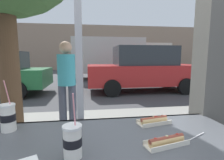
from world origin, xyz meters
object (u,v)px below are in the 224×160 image
Objects in this scene: hotdog_tray_near at (154,120)px; parked_car_red at (143,69)px; box_truck at (119,56)px; pedestrian at (67,80)px; soda_cup_left at (73,141)px; hotdog_tray_far at (167,141)px; soda_cup_right at (8,117)px.

parked_car_red reaches higher than hotdog_tray_near.
box_truck is 8.60m from pedestrian.
soda_cup_left is at bearing -82.33° from pedestrian.
box_truck reaches higher than hotdog_tray_far.
parked_car_red is (2.82, 5.80, -0.13)m from soda_cup_right.
parked_car_red reaches higher than soda_cup_left.
soda_cup_right reaches higher than hotdog_tray_near.
hotdog_tray_near is at bearing 32.35° from soda_cup_left.
parked_car_red is (1.84, 5.82, -0.06)m from hotdog_tray_near.
soda_cup_right is 0.98m from hotdog_tray_far.
pedestrian is (-2.70, -3.78, 0.09)m from parked_car_red.
soda_cup_right is (-0.44, 0.36, 0.01)m from soda_cup_left.
box_truck is (2.59, 10.25, 0.42)m from soda_cup_right.
parked_car_red is 2.86× the size of pedestrian.
parked_car_red is at bearing 72.45° from hotdog_tray_near.
pedestrian is (-0.86, 2.04, 0.03)m from hotdog_tray_near.
soda_cup_right is 1.29× the size of hotdog_tray_far.
soda_cup_right is 6.45m from parked_car_red.
box_truck reaches higher than soda_cup_right.
soda_cup_right is at bearing -93.32° from pedestrian.
parked_car_red is 4.65m from pedestrian.
soda_cup_right is 0.05× the size of box_truck.
pedestrian is at bearing 109.19° from hotdog_tray_far.
pedestrian is at bearing 86.68° from soda_cup_right.
hotdog_tray_near is at bearing 81.15° from hotdog_tray_far.
parked_car_red is at bearing 68.89° from soda_cup_left.
parked_car_red is at bearing -87.05° from box_truck.
soda_cup_right is 0.20× the size of pedestrian.
parked_car_red reaches higher than soda_cup_right.
hotdog_tray_far is at bearing -98.85° from hotdog_tray_near.
parked_car_red is 0.74× the size of box_truck.
hotdog_tray_near is 0.15× the size of pedestrian.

